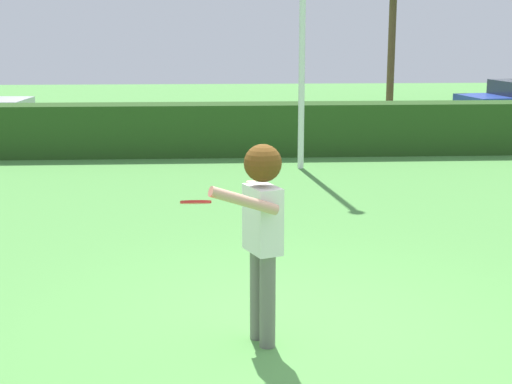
# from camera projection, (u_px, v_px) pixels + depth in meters

# --- Properties ---
(ground_plane) EXTENTS (60.00, 60.00, 0.00)m
(ground_plane) POSITION_uv_depth(u_px,v_px,m) (295.00, 329.00, 7.04)
(ground_plane) COLOR #539745
(person) EXTENTS (0.65, 0.74, 1.78)m
(person) POSITION_uv_depth(u_px,v_px,m) (262.00, 220.00, 6.51)
(person) COLOR slate
(person) RESTS_ON ground
(frisbee) EXTENTS (0.25, 0.25, 0.09)m
(frisbee) POSITION_uv_depth(u_px,v_px,m) (196.00, 202.00, 5.99)
(frisbee) COLOR red
(hedge_row) EXTENTS (19.36, 0.90, 1.11)m
(hedge_row) POSITION_uv_depth(u_px,v_px,m) (247.00, 129.00, 16.42)
(hedge_row) COLOR #264A1A
(hedge_row) RESTS_ON ground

